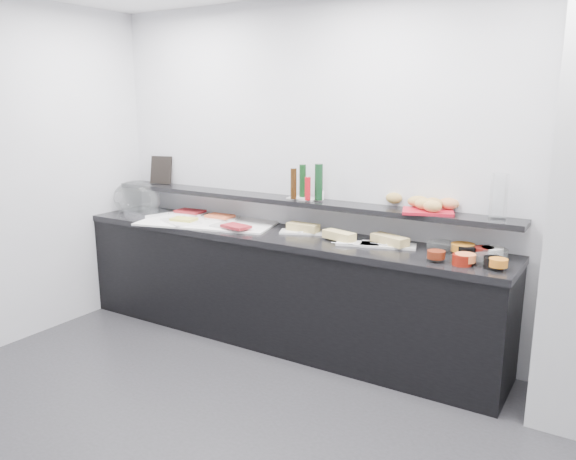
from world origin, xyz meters
The scene contains 53 objects.
back_wall centered at (0.00, 2.00, 1.35)m, with size 5.00×0.02×2.70m, color silver.
buffet_cabinet centered at (-0.70, 1.70, 0.42)m, with size 3.60×0.60×0.85m, color black.
counter_top centered at (-0.70, 1.70, 0.88)m, with size 3.62×0.62×0.05m, color black.
wall_shelf centered at (-0.70, 1.88, 1.13)m, with size 3.60×0.25×0.04m, color black.
cloche_base centered at (-2.10, 1.68, 0.92)m, with size 0.40×0.27×0.04m, color silver.
cloche_dome centered at (-2.29, 1.74, 1.03)m, with size 0.47×0.31×0.34m, color silver.
linen_runner centered at (-1.39, 1.68, 0.91)m, with size 1.15×0.54×0.01m, color white.
platter_meat_a centered at (-1.76, 1.86, 0.92)m, with size 0.30×0.20×0.01m, color white.
food_meat_a centered at (-1.74, 1.85, 0.94)m, with size 0.25×0.16×0.02m, color maroon.
platter_salmon centered at (-1.36, 1.84, 0.92)m, with size 0.27×0.18×0.01m, color silver.
food_salmon centered at (-1.37, 1.82, 0.94)m, with size 0.23×0.15×0.02m, color #E8592F.
platter_cheese centered at (-1.57, 1.54, 0.92)m, with size 0.34×0.23×0.01m, color white.
food_cheese centered at (-1.55, 1.55, 0.94)m, with size 0.21×0.13×0.02m, color #DEDA56.
platter_meat_b centered at (-1.12, 1.61, 0.92)m, with size 0.27×0.18×0.01m, color silver.
food_meat_b centered at (-1.01, 1.56, 0.94)m, with size 0.22×0.14×0.02m, color maroon.
sandwich_plate_left centered at (-0.53, 1.79, 0.91)m, with size 0.35×0.15×0.01m, color white.
sandwich_food_left centered at (-0.53, 1.80, 0.94)m, with size 0.26×0.10×0.06m, color tan.
tongs_left centered at (-0.47, 1.78, 0.92)m, with size 0.01×0.01×0.16m, color #B3B4BA.
sandwich_plate_mid centered at (0.00, 1.68, 0.91)m, with size 0.31×0.13×0.01m, color white.
sandwich_food_mid centered at (-0.16, 1.70, 0.94)m, with size 0.25×0.10×0.06m, color tan.
tongs_mid centered at (-0.08, 1.59, 0.92)m, with size 0.01×0.01×0.16m, color silver.
sandwich_plate_right centered at (0.20, 1.75, 0.91)m, with size 0.39×0.17×0.01m, color silver.
sandwich_food_right centered at (0.21, 1.77, 0.94)m, with size 0.28×0.11×0.06m, color tan.
tongs_right centered at (0.16, 1.71, 0.92)m, with size 0.01×0.01×0.16m, color #B7B9BE.
bowl_glass_fruit centered at (0.57, 1.80, 0.94)m, with size 0.19×0.19×0.07m, color white.
fill_glass_fruit centered at (0.71, 1.82, 0.95)m, with size 0.16×0.16×0.05m, color orange.
bowl_black_jam centered at (0.75, 1.80, 0.94)m, with size 0.14×0.14×0.07m, color black.
fill_black_jam centered at (0.86, 1.80, 0.95)m, with size 0.13×0.13×0.05m, color #60120D.
bowl_glass_cream centered at (0.92, 1.80, 0.94)m, with size 0.17×0.17×0.07m, color silver.
fill_glass_cream centered at (0.90, 1.82, 0.95)m, with size 0.14×0.14×0.05m, color white.
bowl_red_jam centered at (0.78, 1.55, 0.94)m, with size 0.12×0.12×0.07m, color maroon.
fill_red_jam centered at (0.61, 1.55, 0.95)m, with size 0.12×0.12×0.05m, color #5D1E0D.
bowl_glass_salmon centered at (0.91, 1.63, 0.94)m, with size 0.15×0.15×0.07m, color white.
fill_glass_salmon centered at (0.79, 1.57, 0.95)m, with size 0.13×0.13×0.05m, color orange.
bowl_black_fruit centered at (0.96, 1.59, 0.94)m, with size 0.12×0.12×0.07m, color black.
fill_black_fruit centered at (1.00, 1.56, 0.95)m, with size 0.11×0.11×0.05m, color orange.
framed_print centered at (-2.16, 1.94, 1.28)m, with size 0.21×0.02×0.26m, color black.
print_art centered at (-2.17, 1.98, 1.28)m, with size 0.18×0.00×0.22m, color #D9A79C.
condiment_tray centered at (-0.58, 1.90, 1.16)m, with size 0.24×0.15×0.01m, color white.
bottle_green_a centered at (-0.61, 1.93, 1.29)m, with size 0.05×0.05×0.26m, color #0E3615.
bottle_brown centered at (-0.62, 1.81, 1.28)m, with size 0.05×0.05×0.24m, color #321C09.
bottle_green_b centered at (-0.43, 1.87, 1.30)m, with size 0.06×0.06×0.28m, color #0E3317.
bottle_hot centered at (-0.50, 1.82, 1.25)m, with size 0.05×0.05×0.18m, color red.
shaker_salt centered at (-0.42, 1.90, 1.20)m, with size 0.03×0.03×0.07m, color white.
shaker_pepper centered at (-0.41, 1.89, 1.20)m, with size 0.03×0.03×0.07m, color white.
bread_tray centered at (0.44, 1.86, 1.16)m, with size 0.35×0.24×0.02m, color #B21324.
bread_roll_nw centered at (0.15, 1.98, 1.21)m, with size 0.12×0.08×0.08m, color #AB8641.
bread_roll_n centered at (0.35, 1.94, 1.21)m, with size 0.15×0.10×0.08m, color #B48C44.
bread_roll_ne centered at (0.56, 1.96, 1.21)m, with size 0.14×0.09×0.08m, color #C87F4C.
bread_roll_s centered at (0.49, 1.80, 1.21)m, with size 0.13×0.08×0.08m, color tan.
bread_roll_midw centered at (0.42, 1.86, 1.21)m, with size 0.15×0.10×0.08m, color #B88E46.
bread_roll_mide centered at (0.46, 1.92, 1.21)m, with size 0.14×0.09×0.08m, color #AC7D41.
carafe centered at (0.90, 1.90, 1.30)m, with size 0.11×0.11×0.30m, color white.
Camera 1 is at (1.63, -1.92, 1.91)m, focal length 35.00 mm.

